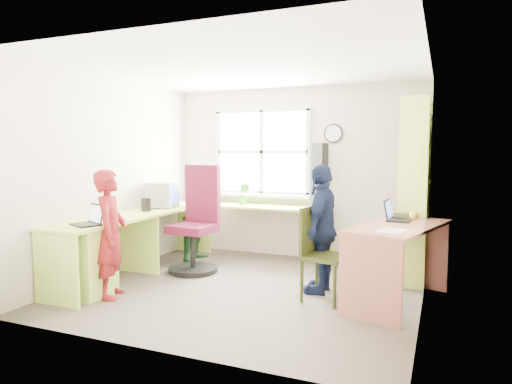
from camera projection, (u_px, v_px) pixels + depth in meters
room at (252, 178)px, 4.99m from camera, size 3.64×3.44×2.44m
l_desk at (133, 244)px, 5.21m from camera, size 2.38×2.95×0.75m
right_desk at (398, 246)px, 4.50m from camera, size 0.98×1.49×0.79m
bookshelf at (415, 194)px, 5.39m from camera, size 0.30×1.02×2.10m
swivel_chair at (197, 226)px, 5.75m from camera, size 0.65×0.65×1.33m
wooden_chair at (319, 250)px, 4.62m from camera, size 0.48×0.48×0.95m
crt_monitor at (162, 195)px, 6.13m from camera, size 0.40×0.37×0.34m
laptop_left at (90, 220)px, 4.71m from camera, size 0.39×0.36×0.21m
laptop_right at (395, 216)px, 4.76m from camera, size 0.28×0.33×0.22m
speaker_a at (146, 205)px, 5.76m from camera, size 0.11×0.11×0.17m
speaker_b at (174, 199)px, 6.34m from camera, size 0.10×0.10×0.19m
cd_tower at (320, 175)px, 6.13m from camera, size 0.22×0.20×0.87m
game_box at (404, 214)px, 5.00m from camera, size 0.36×0.36×0.06m
paper_a at (118, 219)px, 5.11m from camera, size 0.29×0.34×0.00m
paper_b at (392, 231)px, 4.13m from camera, size 0.29×0.36×0.00m
potted_plant at (244, 194)px, 6.47m from camera, size 0.17×0.14×0.31m
person_red at (111, 234)px, 4.69m from camera, size 0.50×0.57×1.32m
person_green at (200, 217)px, 6.32m from camera, size 0.46×0.59×1.20m
person_navy at (322, 229)px, 4.86m from camera, size 0.35×0.81×1.37m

